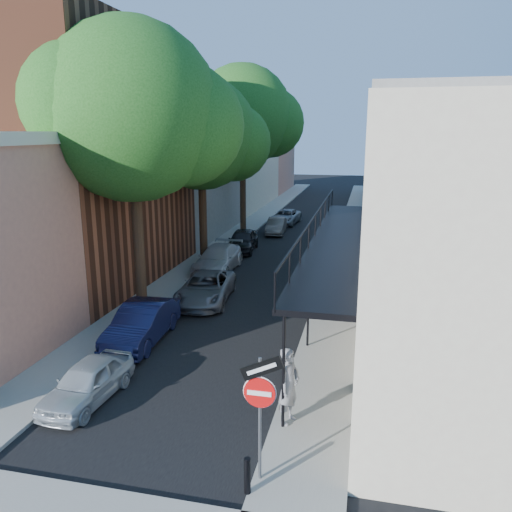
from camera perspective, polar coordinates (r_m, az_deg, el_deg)
The scene contains 19 objects.
ground at distance 11.94m, azimuth -17.17°, elevation -24.33°, with size 160.00×160.00×0.00m, color black.
road_surface at distance 38.99m, azimuth 5.05°, elevation 3.20°, with size 6.00×64.00×0.01m, color black.
sidewalk_left at distance 39.70m, azimuth -0.69°, elevation 3.53°, with size 2.00×64.00×0.12m, color gray.
sidewalk_right at distance 38.66m, azimuth 10.94°, elevation 2.99°, with size 2.00×64.00×0.12m, color gray.
buildings_left at distance 39.52m, azimuth -8.76°, elevation 10.45°, with size 10.10×59.10×12.00m.
buildings_right at distance 37.76m, azimuth 18.90°, elevation 8.93°, with size 9.80×55.00×10.00m.
sign_post at distance 10.54m, azimuth 0.47°, elevation -15.87°, with size 0.89×0.17×2.99m.
bollard at distance 11.04m, azimuth -1.00°, elevation -23.81°, with size 0.14×0.14×0.80m, color black.
oak_near at distance 20.10m, azimuth -12.60°, elevation 15.38°, with size 7.48×6.80×11.42m.
oak_mid at distance 27.54m, azimuth -5.39°, elevation 13.48°, with size 6.60×6.00×10.20m.
oak_far at distance 36.24m, azimuth -0.74°, elevation 15.55°, with size 7.70×7.00×11.90m.
parked_car_a at distance 14.97m, azimuth -18.71°, elevation -13.48°, with size 1.34×3.32×1.13m, color #A1ABB3.
parked_car_b at distance 18.27m, azimuth -12.93°, elevation -7.53°, with size 1.46×4.19×1.38m, color #111537.
parked_car_c at distance 22.04m, azimuth -5.75°, elevation -3.65°, with size 2.08×4.51×1.25m, color slate.
parked_car_d at distance 26.76m, azimuth -4.35°, elevation -0.33°, with size 1.89×4.64×1.35m, color #BBBBBF.
parked_car_e at distance 31.18m, azimuth -1.55°, elevation 1.78°, with size 1.61×4.00×1.36m, color black.
parked_car_f at distance 36.58m, azimuth 2.33°, elevation 3.44°, with size 1.22×3.50×1.15m, color #6F655E.
parked_car_g at distance 40.60m, azimuth 3.39°, elevation 4.49°, with size 1.93×4.19×1.16m, color gray.
pedestrian at distance 12.91m, azimuth 3.77°, elevation -14.57°, with size 0.73×0.48×2.00m, color gray.
Camera 1 is at (5.10, -7.96, 7.29)m, focal length 35.00 mm.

